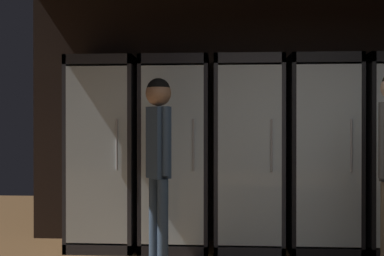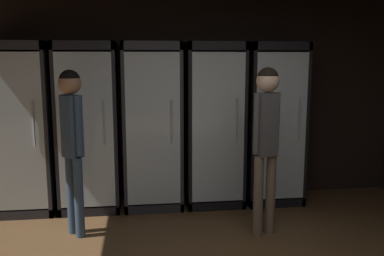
{
  "view_description": "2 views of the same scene",
  "coord_description": "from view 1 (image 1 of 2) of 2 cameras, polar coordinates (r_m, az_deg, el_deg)",
  "views": [
    {
      "loc": [
        -0.9,
        -1.96,
        1.28
      ],
      "look_at": [
        -1.18,
        2.71,
        1.25
      ],
      "focal_mm": 41.94,
      "sensor_mm": 36.0,
      "label": 1
    },
    {
      "loc": [
        -0.77,
        -2.32,
        1.81
      ],
      "look_at": [
        -0.15,
        2.45,
        1.0
      ],
      "focal_mm": 39.35,
      "sensor_mm": 36.0,
      "label": 2
    }
  ],
  "objects": [
    {
      "name": "cooler_far_left",
      "position": [
        4.84,
        -10.97,
        -3.26
      ],
      "size": [
        0.69,
        0.63,
        1.99
      ],
      "color": "#2B2B30",
      "rests_on": "ground"
    },
    {
      "name": "shopper_far",
      "position": [
        3.89,
        -4.29,
        -2.32
      ],
      "size": [
        0.23,
        0.25,
        1.69
      ],
      "color": "#384C66",
      "rests_on": "ground"
    },
    {
      "name": "cooler_left",
      "position": [
        4.71,
        -2.08,
        -3.47
      ],
      "size": [
        0.69,
        0.63,
        1.99
      ],
      "color": "black",
      "rests_on": "ground"
    },
    {
      "name": "wall_back",
      "position": [
        5.07,
        13.68,
        1.66
      ],
      "size": [
        6.0,
        0.06,
        2.8
      ],
      "primitive_type": "cube",
      "color": "black",
      "rests_on": "ground"
    },
    {
      "name": "cooler_right",
      "position": [
        4.8,
        16.04,
        -3.39
      ],
      "size": [
        0.69,
        0.63,
        1.99
      ],
      "color": "black",
      "rests_on": "ground"
    },
    {
      "name": "cooler_center",
      "position": [
        4.7,
        7.06,
        -3.41
      ],
      "size": [
        0.69,
        0.63,
        1.99
      ],
      "color": "#2B2B30",
      "rests_on": "ground"
    }
  ]
}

